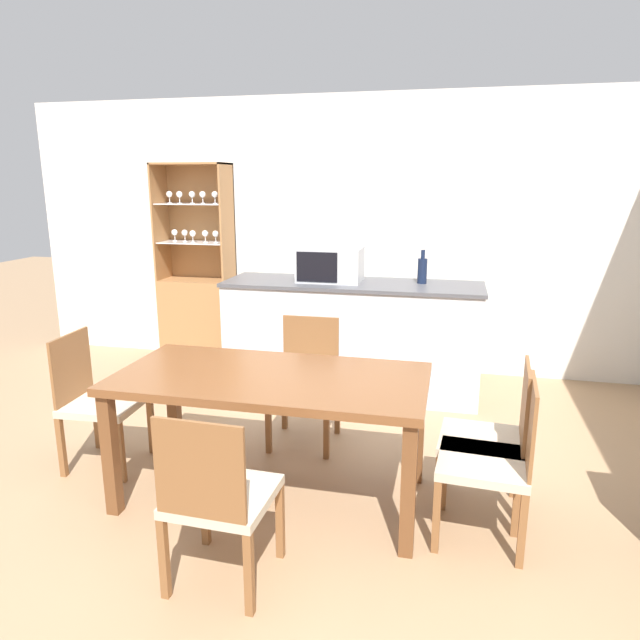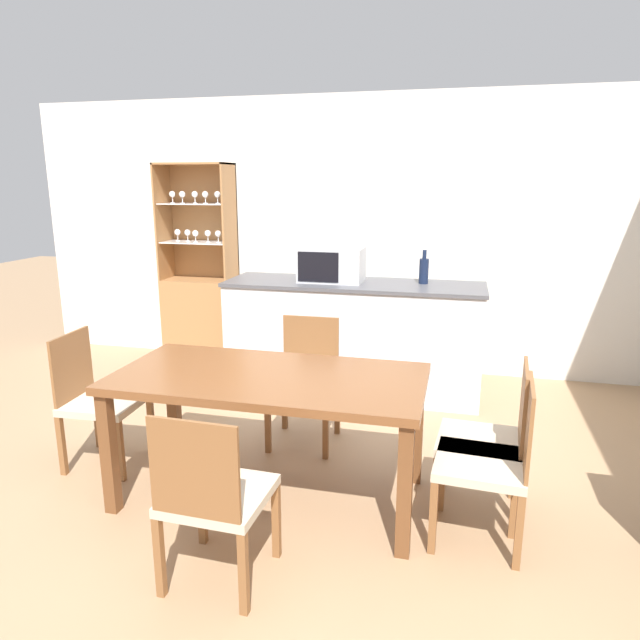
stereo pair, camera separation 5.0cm
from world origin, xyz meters
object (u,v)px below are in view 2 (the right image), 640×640
Objects in this scene: dining_chair_head_near at (214,496)px; wine_bottle at (424,270)px; dining_table at (269,389)px; dining_chair_side_right_far at (488,439)px; microwave at (332,265)px; dining_chair_side_right_near at (490,461)px; dining_chair_side_left_far at (98,399)px; display_cabinet at (201,303)px; dining_chair_head_far at (305,382)px.

dining_chair_head_near is 3.09× the size of wine_bottle.
dining_table is 6.17× the size of wine_bottle.
microwave is (-1.25, 1.68, 0.66)m from dining_chair_side_right_far.
dining_table is 1.22m from dining_chair_side_right_near.
dining_chair_head_near is at bearing 50.42° from dining_chair_side_left_far.
dining_table is 2.00× the size of dining_chair_side_left_far.
dining_chair_side_right_far is 1.94m from wine_bottle.
dining_chair_head_near is (1.19, -0.88, 0.00)m from dining_chair_side_left_far.
dining_chair_head_near is 1.62× the size of microwave.
dining_chair_head_far is (1.53, -1.58, -0.15)m from display_cabinet.
dining_chair_head_far is at bearing 114.98° from dining_chair_side_left_far.
microwave reaches higher than dining_chair_head_far.
dining_table is at bearing 87.66° from dining_chair_side_right_near.
dining_chair_head_near is (1.53, -3.10, -0.15)m from display_cabinet.
wine_bottle is (0.70, 1.13, 0.63)m from dining_chair_head_far.
wine_bottle is (-0.49, 1.76, 0.63)m from dining_chair_side_right_far.
dining_chair_side_right_far is (2.72, -2.22, -0.15)m from display_cabinet.
wine_bottle is at bearing 19.61° from dining_chair_side_right_far.
dining_chair_side_right_near is at bearing -6.23° from dining_table.
dining_table is 3.23× the size of microwave.
dining_chair_side_right_near is at bearing -42.26° from display_cabinet.
dining_chair_side_right_near is 1.00× the size of dining_chair_head_near.
display_cabinet is 2.27× the size of dining_chair_side_right_far.
dining_table is 0.79m from dining_chair_head_near.
display_cabinet is 2.21m from dining_chair_head_far.
display_cabinet is 1.14× the size of dining_table.
dining_chair_head_far is (-0.00, 0.76, -0.22)m from dining_table.
dining_chair_side_left_far is (-2.38, 0.25, 0.00)m from dining_chair_side_right_near.
display_cabinet reaches higher than microwave.
wine_bottle reaches higher than dining_chair_head_far.
dining_chair_head_far and dining_chair_head_near have the same top height.
dining_chair_side_left_far is 1.35m from dining_chair_head_far.
wine_bottle is at bearing -11.48° from display_cabinet.
dining_chair_head_near is at bearing -63.75° from display_cabinet.
dining_chair_side_left_far is (0.34, -2.22, -0.15)m from display_cabinet.
microwave reaches higher than dining_table.
microwave reaches higher than dining_chair_side_right_near.
microwave is at bearing 36.69° from dining_chair_side_right_near.
dining_chair_side_left_far is at bearing -123.89° from microwave.
display_cabinet is at bearing 54.95° from dining_chair_side_right_far.
microwave reaches higher than wine_bottle.
dining_chair_side_left_far is 2.13m from microwave.
dining_chair_side_right_near is (1.19, -0.13, -0.22)m from dining_table.
dining_chair_side_right_near is 1.00× the size of dining_chair_head_far.
dining_table is 1.22m from dining_chair_side_right_far.
dining_chair_head_near is 2.65m from microwave.
microwave is (-0.06, 1.81, 0.44)m from dining_table.
dining_chair_head_far is at bearing 91.90° from dining_chair_head_near.
dining_table is at bearing 100.07° from dining_chair_side_right_far.
dining_chair_side_left_far is 2.66m from wine_bottle.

